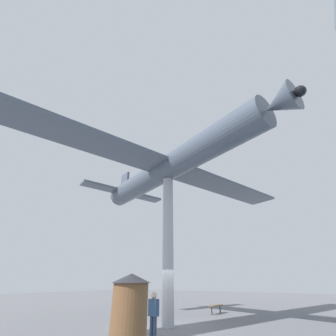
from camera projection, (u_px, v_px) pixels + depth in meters
name	position (u px, v px, depth m)	size (l,w,h in m)	color
ground_plane	(168.00, 328.00, 10.64)	(80.00, 80.00, 0.00)	slate
support_pylon_central	(168.00, 243.00, 12.37)	(0.60, 0.60, 7.69)	#B7B7BC
suspended_airplane	(170.00, 167.00, 14.34)	(21.60, 15.43, 2.63)	#4C5666
visitor_person	(154.00, 312.00, 8.79)	(0.26, 0.42, 1.57)	#2D3D56
plaza_bench	(216.00, 306.00, 15.31)	(1.58, 0.47, 0.50)	brown
info_kiosk	(128.00, 330.00, 4.53)	(0.87, 0.87, 2.13)	brown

